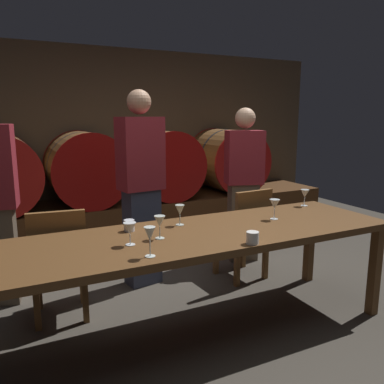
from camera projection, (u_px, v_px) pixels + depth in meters
ground_plane at (218, 317)px, 3.02m from camera, size 8.06×8.06×0.00m
back_wall at (115, 141)px, 5.31m from camera, size 6.20×0.24×2.42m
barrel_shelf at (129, 218)px, 5.01m from camera, size 5.58×0.90×0.49m
wine_barrel_center_left at (85, 168)px, 4.66m from camera, size 0.88×0.88×0.88m
wine_barrel_center_right at (162, 164)px, 5.08m from camera, size 0.88×0.88×0.88m
wine_barrel_far_right at (227, 160)px, 5.51m from camera, size 0.88×0.88×0.88m
dining_table at (196, 241)px, 2.67m from camera, size 2.91×0.84×0.75m
chair_left at (59, 259)px, 2.89m from camera, size 0.44×0.44×0.88m
chair_right at (246, 230)px, 3.65m from camera, size 0.43×0.43×0.88m
guest_center at (141, 187)px, 3.49m from camera, size 0.41×0.29×1.77m
guest_right at (244, 184)px, 4.12m from camera, size 0.44×0.35×1.63m
wine_glass_far_left at (130, 229)px, 2.39m from camera, size 0.08×0.08×0.14m
wine_glass_left at (150, 235)px, 2.18m from camera, size 0.07×0.07×0.17m
wine_glass_center_left at (160, 222)px, 2.51m from camera, size 0.07×0.07×0.15m
wine_glass_center_right at (180, 211)px, 2.83m from camera, size 0.07×0.07×0.15m
wine_glass_right at (275, 205)px, 2.99m from camera, size 0.08×0.08×0.16m
wine_glass_far_right at (305, 194)px, 3.44m from camera, size 0.08×0.08×0.15m
cup_left at (129, 225)px, 2.69m from camera, size 0.07×0.07×0.08m
cup_right at (252, 238)px, 2.42m from camera, size 0.08×0.08×0.08m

